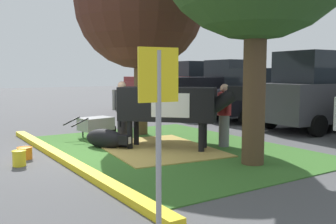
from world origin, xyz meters
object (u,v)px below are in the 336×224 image
Objects in this scene: suv_dark_grey at (325,90)px; wheelbarrow at (97,124)px; person_visitor_near at (224,114)px; parking_sign at (158,108)px; calf_lying at (106,139)px; shade_tree_left at (140,4)px; pickup_truck_black at (216,89)px; bucket_yellow at (19,158)px; sedan_red at (259,95)px; pickup_truck_maroon at (180,87)px; person_handler at (122,110)px; bucket_orange at (25,153)px; cow_holstein at (172,105)px.

wheelbarrow is at bearing -109.94° from suv_dark_grey.
parking_sign reaches higher than person_visitor_near.
shade_tree_left is at bearing 128.22° from calf_lying.
pickup_truck_black is at bearing 113.24° from wheelbarrow.
wheelbarrow is 3.52m from bucket_yellow.
person_visitor_near reaches higher than wheelbarrow.
pickup_truck_black is at bearing 178.03° from sedan_red.
parking_sign is at bearing -17.65° from wheelbarrow.
bucket_yellow is (-4.56, -0.44, -1.33)m from parking_sign.
sedan_red is (5.37, 0.03, -0.13)m from pickup_truck_maroon.
person_handler is at bearing -102.34° from suv_dark_grey.
person_handler is 4.86× the size of bucket_orange.
bucket_yellow is 0.07× the size of sedan_red.
wheelbarrow is at bearing -50.37° from pickup_truck_maroon.
calf_lying is at bearing -75.02° from sedan_red.
bucket_orange is (0.13, -1.95, -0.10)m from calf_lying.
cow_holstein is at bearing -108.52° from person_visitor_near.
cow_holstein is 5.21m from parking_sign.
cow_holstein is 3.46m from bucket_orange.
person_visitor_near is 0.29× the size of pickup_truck_maroon.
pickup_truck_black is at bearing 121.18° from person_handler.
wheelbarrow is 0.36× the size of sedan_red.
pickup_truck_black reaches higher than bucket_yellow.
pickup_truck_maroon reaches higher than person_handler.
shade_tree_left is 1.23× the size of suv_dark_grey.
bucket_orange is 0.06× the size of pickup_truck_black.
cow_holstein reaches higher than bucket_yellow.
calf_lying is at bearing -51.78° from shade_tree_left.
wheelbarrow is at bearing -164.99° from person_handler.
bucket_yellow is (1.26, -2.91, -0.70)m from person_handler.
calf_lying is at bearing -45.03° from pickup_truck_maroon.
person_handler is 6.84m from suv_dark_grey.
bucket_orange is (1.51, -3.71, -3.71)m from shade_tree_left.
pickup_truck_maroon reaches higher than person_visitor_near.
sedan_red reaches higher than person_visitor_near.
pickup_truck_maroon is 1.17× the size of suv_dark_grey.
calf_lying is at bearing -129.45° from cow_holstein.
parking_sign is (5.27, -1.75, 1.25)m from calf_lying.
shade_tree_left reaches higher than cow_holstein.
calf_lying is 0.62× the size of parking_sign.
sedan_red is 0.96× the size of suv_dark_grey.
pickup_truck_maroon is at bearing -177.33° from pickup_truck_black.
bucket_orange is at bearing -53.88° from wheelbarrow.
bucket_orange is 1.05× the size of bucket_yellow.
shade_tree_left is at bearing 152.17° from parking_sign.
shade_tree_left is 3.26m from person_handler.
person_visitor_near is 4.73× the size of bucket_orange.
pickup_truck_black is (-9.91, 9.23, -0.38)m from parking_sign.
person_visitor_near is 4.91m from suv_dark_grey.
wheelbarrow reaches higher than calf_lying.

